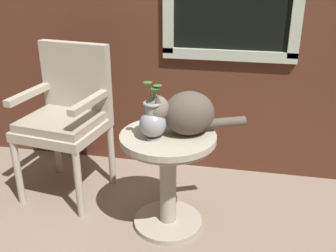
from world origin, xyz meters
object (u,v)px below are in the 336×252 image
object	(u,v)px
wicker_side_table	(168,164)
pewter_vase_with_ivy	(153,121)
cat	(185,113)
wicker_chair	(67,112)

from	to	relation	value
wicker_side_table	pewter_vase_with_ivy	xyz separation A→B (m)	(-0.07, -0.06, 0.28)
cat	pewter_vase_with_ivy	distance (m)	0.18
cat	pewter_vase_with_ivy	size ratio (longest dim) A/B	1.68
wicker_side_table	wicker_chair	world-z (taller)	wicker_chair
wicker_side_table	cat	xyz separation A→B (m)	(0.09, 0.03, 0.30)
wicker_side_table	pewter_vase_with_ivy	world-z (taller)	pewter_vase_with_ivy
wicker_chair	pewter_vase_with_ivy	size ratio (longest dim) A/B	3.07
wicker_side_table	wicker_chair	distance (m)	0.78
wicker_side_table	cat	size ratio (longest dim) A/B	1.09
wicker_chair	cat	distance (m)	0.85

